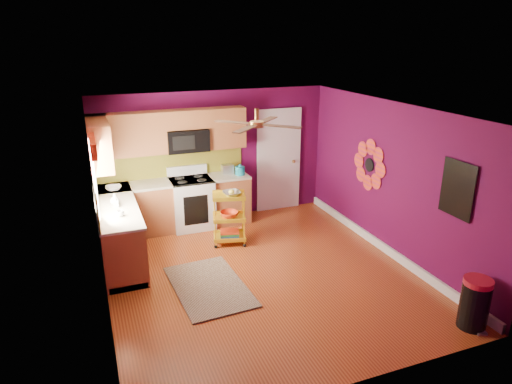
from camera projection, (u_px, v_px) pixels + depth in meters
name	position (u px, v px, depth m)	size (l,w,h in m)	color
ground	(261.00, 274.00, 7.00)	(5.00, 5.00, 0.00)	maroon
room_envelope	(264.00, 172.00, 6.47)	(4.54, 5.04, 2.52)	#510939
lower_cabinets	(152.00, 217.00, 8.00)	(2.81, 2.31, 0.94)	brown
electric_range	(192.00, 203.00, 8.57)	(0.76, 0.66, 1.13)	white
upper_cabinetry	(149.00, 137.00, 7.90)	(2.80, 2.30, 1.26)	brown
left_window	(93.00, 161.00, 6.60)	(0.08, 1.35, 1.08)	white
panel_door	(279.00, 161.00, 9.29)	(0.95, 0.11, 2.15)	white
right_wall_art	(405.00, 175.00, 6.97)	(0.04, 2.74, 1.04)	black
ceiling_fan	(257.00, 123.00, 6.42)	(1.01, 1.01, 0.26)	#BF8C3F
shag_rug	(209.00, 286.00, 6.63)	(0.98, 1.59, 0.02)	black
rolling_cart	(230.00, 216.00, 7.85)	(0.64, 0.53, 1.00)	gold
trash_can	(475.00, 303.00, 5.63)	(0.43, 0.44, 0.67)	black
teal_kettle	(240.00, 171.00, 8.66)	(0.18, 0.18, 0.21)	teal
toaster	(227.00, 169.00, 8.72)	(0.22, 0.15, 0.18)	beige
soap_bottle_a	(116.00, 202.00, 7.05)	(0.08, 0.08, 0.17)	#EA3F72
soap_bottle_b	(115.00, 199.00, 7.14)	(0.15, 0.15, 0.19)	white
counter_dish	(113.00, 188.00, 7.84)	(0.27, 0.27, 0.07)	white
counter_cup	(120.00, 213.00, 6.71)	(0.11, 0.11, 0.09)	white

